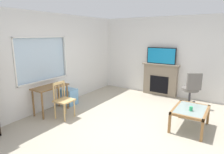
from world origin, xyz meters
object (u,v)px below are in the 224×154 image
(office_chair, at_px, (192,87))
(desk_under_window, at_px, (51,91))
(tv, at_px, (161,56))
(plastic_drawer_unit, at_px, (69,97))
(sippy_cup, at_px, (191,109))
(wooden_chair, at_px, (63,100))
(fireplace, at_px, (160,79))
(coffee_table, at_px, (190,112))

(office_chair, bearing_deg, desk_under_window, 129.79)
(desk_under_window, xyz_separation_m, tv, (3.01, -1.90, 0.75))
(plastic_drawer_unit, bearing_deg, sippy_cup, -85.99)
(plastic_drawer_unit, distance_m, sippy_cup, 3.37)
(desk_under_window, relative_size, tv, 0.96)
(wooden_chair, xyz_separation_m, sippy_cup, (0.99, -2.79, 0.04))
(fireplace, bearing_deg, plastic_drawer_unit, 140.11)
(wooden_chair, height_order, sippy_cup, wooden_chair)
(plastic_drawer_unit, bearing_deg, office_chair, -59.47)
(plastic_drawer_unit, xyz_separation_m, office_chair, (1.80, -3.06, 0.32))
(wooden_chair, bearing_deg, desk_under_window, 84.41)
(coffee_table, bearing_deg, office_chair, 10.47)
(tv, bearing_deg, office_chair, -114.56)
(fireplace, bearing_deg, desk_under_window, 147.97)
(plastic_drawer_unit, height_order, sippy_cup, sippy_cup)
(plastic_drawer_unit, xyz_separation_m, tv, (2.31, -1.95, 1.11))
(tv, bearing_deg, coffee_table, -144.90)
(tv, relative_size, office_chair, 0.96)
(desk_under_window, height_order, sippy_cup, desk_under_window)
(sippy_cup, bearing_deg, fireplace, 33.82)
(tv, distance_m, office_chair, 1.46)
(wooden_chair, relative_size, fireplace, 0.73)
(fireplace, bearing_deg, office_chair, -115.33)
(coffee_table, bearing_deg, fireplace, 34.85)
(fireplace, relative_size, office_chair, 1.23)
(office_chair, bearing_deg, sippy_cup, -169.46)
(desk_under_window, bearing_deg, sippy_cup, -74.14)
(wooden_chair, xyz_separation_m, fireplace, (3.08, -1.38, 0.08))
(tv, distance_m, coffee_table, 2.58)
(plastic_drawer_unit, distance_m, fireplace, 3.05)
(wooden_chair, height_order, plastic_drawer_unit, wooden_chair)
(plastic_drawer_unit, distance_m, office_chair, 3.57)
(wooden_chair, height_order, office_chair, office_chair)
(tv, distance_m, sippy_cup, 2.64)
(wooden_chair, distance_m, tv, 3.48)
(coffee_table, bearing_deg, desk_under_window, 107.75)
(wooden_chair, relative_size, sippy_cup, 10.00)
(plastic_drawer_unit, relative_size, fireplace, 0.38)
(desk_under_window, bearing_deg, wooden_chair, -95.59)
(coffee_table, bearing_deg, plastic_drawer_unit, 95.95)
(plastic_drawer_unit, relative_size, coffee_table, 0.49)
(plastic_drawer_unit, relative_size, office_chair, 0.46)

